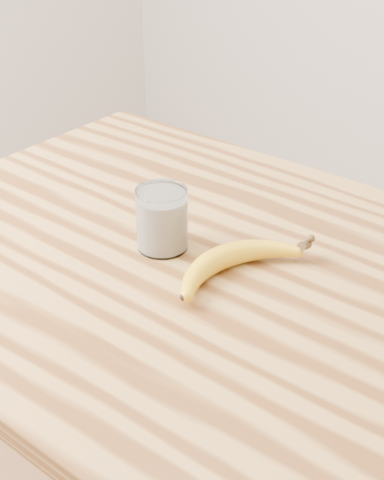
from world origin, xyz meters
The scene contains 3 objects.
table centered at (0.00, 0.00, 0.77)m, with size 1.20×0.80×0.90m.
smoothie_glass centered at (-0.12, -0.01, 0.95)m, with size 0.08×0.08×0.10m.
banana centered at (-0.01, 0.01, 0.92)m, with size 0.11×0.30×0.04m, color gold, non-canonical shape.
Camera 1 is at (0.48, -0.68, 1.46)m, focal length 50.00 mm.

